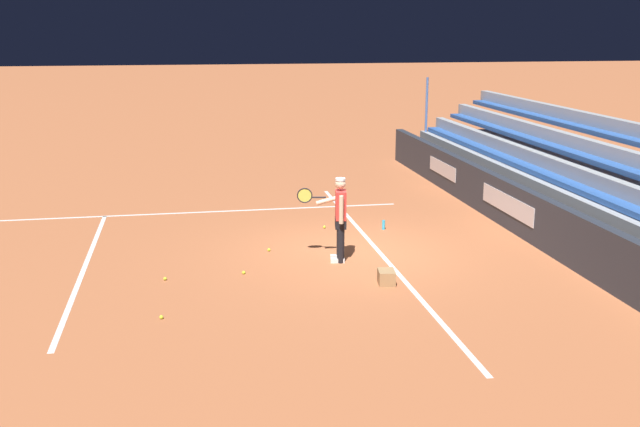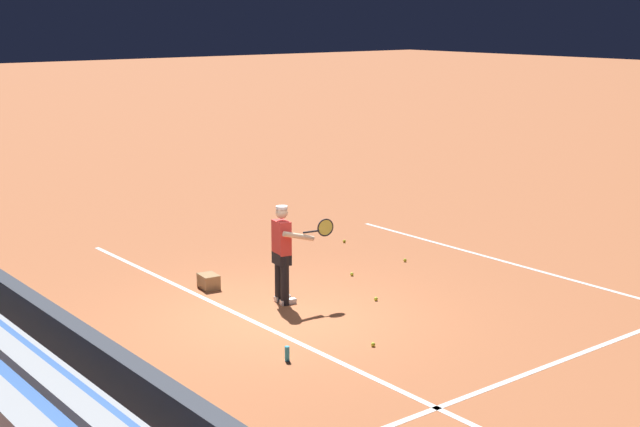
{
  "view_description": "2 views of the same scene",
  "coord_description": "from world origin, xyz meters",
  "px_view_note": "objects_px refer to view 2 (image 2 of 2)",
  "views": [
    {
      "loc": [
        -14.71,
        3.43,
        4.64
      ],
      "look_at": [
        -0.9,
        0.92,
        1.11
      ],
      "focal_mm": 42.0,
      "sensor_mm": 36.0,
      "label": 1
    },
    {
      "loc": [
        11.41,
        -8.15,
        4.88
      ],
      "look_at": [
        -1.01,
        1.66,
        1.33
      ],
      "focal_mm": 50.0,
      "sensor_mm": 36.0,
      "label": 2
    }
  ],
  "objects_px": {
    "tennis_player": "(283,253)",
    "water_bottle": "(287,354)",
    "ball_box_cardboard": "(209,281)",
    "tennis_ball_near_player": "(405,260)",
    "tennis_ball_far_right": "(373,344)",
    "tennis_ball_far_left": "(344,241)",
    "tennis_ball_stray_back": "(376,299)",
    "tennis_ball_midcourt": "(352,274)"
  },
  "relations": [
    {
      "from": "tennis_ball_midcourt",
      "to": "ball_box_cardboard",
      "type": "bearing_deg",
      "value": -111.8
    },
    {
      "from": "tennis_player",
      "to": "water_bottle",
      "type": "xyz_separation_m",
      "value": [
        2.17,
        -1.51,
        -0.78
      ]
    },
    {
      "from": "ball_box_cardboard",
      "to": "tennis_ball_far_left",
      "type": "relative_size",
      "value": 6.06
    },
    {
      "from": "ball_box_cardboard",
      "to": "tennis_ball_midcourt",
      "type": "bearing_deg",
      "value": 68.2
    },
    {
      "from": "tennis_player",
      "to": "tennis_ball_midcourt",
      "type": "relative_size",
      "value": 25.98
    },
    {
      "from": "tennis_ball_midcourt",
      "to": "water_bottle",
      "type": "distance_m",
      "value": 4.4
    },
    {
      "from": "water_bottle",
      "to": "tennis_ball_midcourt",
      "type": "bearing_deg",
      "value": 127.46
    },
    {
      "from": "ball_box_cardboard",
      "to": "water_bottle",
      "type": "distance_m",
      "value": 3.81
    },
    {
      "from": "water_bottle",
      "to": "tennis_player",
      "type": "bearing_deg",
      "value": 145.07
    },
    {
      "from": "tennis_player",
      "to": "water_bottle",
      "type": "height_order",
      "value": "tennis_player"
    },
    {
      "from": "tennis_ball_midcourt",
      "to": "tennis_ball_near_player",
      "type": "xyz_separation_m",
      "value": [
        -0.09,
        1.48,
        0.0
      ]
    },
    {
      "from": "tennis_ball_near_player",
      "to": "tennis_player",
      "type": "bearing_deg",
      "value": -80.21
    },
    {
      "from": "tennis_ball_far_left",
      "to": "tennis_ball_stray_back",
      "type": "bearing_deg",
      "value": -32.01
    },
    {
      "from": "tennis_ball_far_left",
      "to": "tennis_ball_near_player",
      "type": "relative_size",
      "value": 1.0
    },
    {
      "from": "tennis_ball_far_right",
      "to": "tennis_ball_midcourt",
      "type": "height_order",
      "value": "same"
    },
    {
      "from": "tennis_ball_far_right",
      "to": "tennis_ball_stray_back",
      "type": "relative_size",
      "value": 1.0
    },
    {
      "from": "tennis_ball_far_right",
      "to": "tennis_ball_midcourt",
      "type": "bearing_deg",
      "value": 144.63
    },
    {
      "from": "tennis_ball_midcourt",
      "to": "tennis_ball_stray_back",
      "type": "xyz_separation_m",
      "value": [
        1.41,
        -0.65,
        0.0
      ]
    },
    {
      "from": "tennis_ball_midcourt",
      "to": "tennis_ball_stray_back",
      "type": "relative_size",
      "value": 1.0
    },
    {
      "from": "ball_box_cardboard",
      "to": "tennis_ball_stray_back",
      "type": "xyz_separation_m",
      "value": [
        2.43,
        1.91,
        -0.1
      ]
    },
    {
      "from": "ball_box_cardboard",
      "to": "tennis_ball_far_left",
      "type": "bearing_deg",
      "value": 103.97
    },
    {
      "from": "ball_box_cardboard",
      "to": "tennis_ball_near_player",
      "type": "distance_m",
      "value": 4.14
    },
    {
      "from": "tennis_player",
      "to": "tennis_ball_near_player",
      "type": "relative_size",
      "value": 25.98
    },
    {
      "from": "tennis_player",
      "to": "water_bottle",
      "type": "bearing_deg",
      "value": -34.93
    },
    {
      "from": "tennis_player",
      "to": "tennis_ball_stray_back",
      "type": "height_order",
      "value": "tennis_player"
    },
    {
      "from": "water_bottle",
      "to": "tennis_ball_far_right",
      "type": "bearing_deg",
      "value": 75.58
    },
    {
      "from": "tennis_ball_midcourt",
      "to": "tennis_ball_near_player",
      "type": "height_order",
      "value": "same"
    },
    {
      "from": "tennis_player",
      "to": "ball_box_cardboard",
      "type": "height_order",
      "value": "tennis_player"
    },
    {
      "from": "ball_box_cardboard",
      "to": "tennis_ball_far_right",
      "type": "distance_m",
      "value": 4.06
    },
    {
      "from": "tennis_ball_far_right",
      "to": "tennis_ball_far_left",
      "type": "height_order",
      "value": "same"
    },
    {
      "from": "tennis_ball_far_right",
      "to": "water_bottle",
      "type": "bearing_deg",
      "value": -104.42
    },
    {
      "from": "tennis_ball_midcourt",
      "to": "tennis_ball_stray_back",
      "type": "height_order",
      "value": "same"
    },
    {
      "from": "ball_box_cardboard",
      "to": "water_bottle",
      "type": "xyz_separation_m",
      "value": [
        3.7,
        -0.94,
        -0.02
      ]
    },
    {
      "from": "tennis_ball_far_left",
      "to": "tennis_ball_far_right",
      "type": "bearing_deg",
      "value": -35.84
    },
    {
      "from": "tennis_ball_stray_back",
      "to": "tennis_ball_far_left",
      "type": "bearing_deg",
      "value": 147.99
    },
    {
      "from": "tennis_ball_midcourt",
      "to": "tennis_ball_far_left",
      "type": "bearing_deg",
      "value": 143.48
    },
    {
      "from": "tennis_ball_far_left",
      "to": "water_bottle",
      "type": "xyz_separation_m",
      "value": [
        4.71,
        -5.0,
        0.08
      ]
    },
    {
      "from": "tennis_ball_far_right",
      "to": "tennis_ball_stray_back",
      "type": "bearing_deg",
      "value": 137.07
    },
    {
      "from": "tennis_player",
      "to": "tennis_ball_near_player",
      "type": "height_order",
      "value": "tennis_player"
    },
    {
      "from": "ball_box_cardboard",
      "to": "tennis_ball_near_player",
      "type": "relative_size",
      "value": 6.06
    },
    {
      "from": "tennis_ball_far_right",
      "to": "tennis_ball_near_player",
      "type": "bearing_deg",
      "value": 130.64
    },
    {
      "from": "tennis_ball_stray_back",
      "to": "water_bottle",
      "type": "relative_size",
      "value": 0.3
    }
  ]
}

